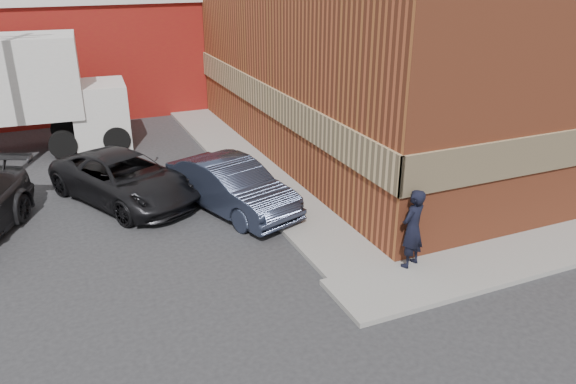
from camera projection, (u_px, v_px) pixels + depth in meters
name	position (u px, v px, depth m)	size (l,w,h in m)	color
ground	(339.00, 280.00, 12.85)	(90.00, 90.00, 0.00)	#28282B
brick_building	(426.00, 17.00, 21.79)	(14.25, 18.25, 9.36)	#984427
sidewalk_west	(237.00, 156.00, 20.66)	(1.80, 18.00, 0.12)	gray
warehouse	(27.00, 50.00, 26.47)	(16.30, 8.30, 5.60)	maroon
man	(413.00, 228.00, 12.87)	(0.70, 0.46, 1.91)	black
sedan	(232.00, 186.00, 16.11)	(1.59, 4.56, 1.50)	#2A3146
suv_a	(125.00, 178.00, 16.76)	(2.39, 5.19, 1.44)	black
box_truck	(7.00, 88.00, 20.23)	(8.86, 3.19, 4.29)	silver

